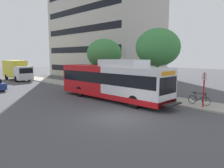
{
  "coord_description": "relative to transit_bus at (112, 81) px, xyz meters",
  "views": [
    {
      "loc": [
        -9.68,
        -9.05,
        3.9
      ],
      "look_at": [
        2.88,
        3.43,
        1.6
      ],
      "focal_mm": 33.93,
      "sensor_mm": 36.0,
      "label": 1
    }
  ],
  "objects": [
    {
      "name": "lattice_comm_tower",
      "position": [
        14.25,
        33.27,
        7.35
      ],
      "size": [
        1.1,
        1.1,
        27.37
      ],
      "color": "#B7B7BC",
      "rests_on": "ground"
    },
    {
      "name": "street_tree_near_stop",
      "position": [
        4.41,
        -1.92,
        3.08
      ],
      "size": [
        4.29,
        4.29,
        6.48
      ],
      "color": "#4C3823",
      "rests_on": "sidewalk_curb"
    },
    {
      "name": "box_truck_background",
      "position": [
        0.21,
        22.3,
        0.04
      ],
      "size": [
        2.32,
        7.01,
        3.25
      ],
      "color": "silver",
      "rests_on": "ground"
    },
    {
      "name": "ground_plane",
      "position": [
        -3.75,
        3.65,
        -1.7
      ],
      "size": [
        120.0,
        120.0,
        0.0
      ],
      "primitive_type": "plane",
      "color": "#4C4C51"
    },
    {
      "name": "bicycle_parked",
      "position": [
        2.98,
        -6.75,
        -1.14
      ],
      "size": [
        0.52,
        1.76,
        1.02
      ],
      "color": "black",
      "rests_on": "sidewalk_curb"
    },
    {
      "name": "transit_bus",
      "position": [
        0.0,
        0.0,
        0.0
      ],
      "size": [
        2.58,
        12.25,
        3.65
      ],
      "color": "white",
      "rests_on": "ground"
    },
    {
      "name": "street_tree_mid_block",
      "position": [
        3.89,
        5.12,
        2.53
      ],
      "size": [
        4.12,
        4.12,
        5.85
      ],
      "color": "#4C3823",
      "rests_on": "sidewalk_curb"
    },
    {
      "name": "sidewalk_curb",
      "position": [
        3.25,
        1.65,
        -1.63
      ],
      "size": [
        3.0,
        56.0,
        0.14
      ],
      "primitive_type": "cube",
      "color": "#A8A399",
      "rests_on": "ground"
    },
    {
      "name": "bus_stop_sign_pole",
      "position": [
        2.34,
        -7.31,
        -0.05
      ],
      "size": [
        0.1,
        0.36,
        2.6
      ],
      "color": "red",
      "rests_on": "sidewalk_curb"
    }
  ]
}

